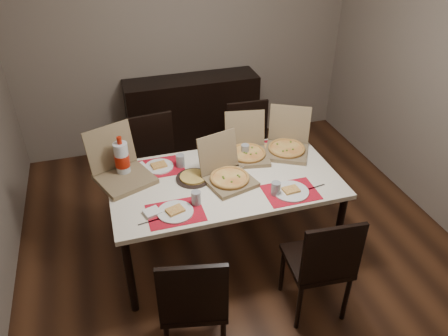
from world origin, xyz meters
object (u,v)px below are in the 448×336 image
(sideboard, at_px, (193,115))
(pizza_box_center, at_px, (227,175))
(chair_far_right, at_px, (250,145))
(soda_bottle, at_px, (122,160))
(chair_near_right, at_px, (322,262))
(dip_bowl, at_px, (239,165))
(dining_table, at_px, (224,185))
(chair_far_left, at_px, (156,160))
(chair_near_left, at_px, (194,300))

(sideboard, relative_size, pizza_box_center, 3.26)
(chair_far_right, height_order, soda_bottle, soda_bottle)
(chair_near_right, distance_m, soda_bottle, 1.70)
(dip_bowl, bearing_deg, dining_table, -142.67)
(sideboard, relative_size, dining_table, 0.83)
(dining_table, distance_m, pizza_box_center, 0.13)
(pizza_box_center, height_order, soda_bottle, soda_bottle)
(dining_table, bearing_deg, chair_near_right, -61.80)
(soda_bottle, bearing_deg, pizza_box_center, -22.37)
(soda_bottle, bearing_deg, chair_far_right, 23.18)
(dining_table, xyz_separation_m, pizza_box_center, (0.02, -0.04, 0.12))
(soda_bottle, bearing_deg, dining_table, -20.25)
(chair_far_right, distance_m, soda_bottle, 1.44)
(chair_near_right, distance_m, pizza_box_center, 0.97)
(dining_table, height_order, chair_near_right, chair_near_right)
(chair_far_left, xyz_separation_m, chair_far_right, (0.95, 0.01, 0.00))
(chair_near_left, distance_m, dip_bowl, 1.26)
(pizza_box_center, distance_m, dip_bowl, 0.24)
(chair_near_right, bearing_deg, chair_near_left, -176.11)
(dining_table, bearing_deg, chair_far_right, 57.69)
(pizza_box_center, bearing_deg, chair_near_right, -61.57)
(chair_near_right, height_order, dip_bowl, chair_near_right)
(chair_near_left, distance_m, soda_bottle, 1.28)
(chair_far_right, bearing_deg, sideboard, 111.60)
(sideboard, bearing_deg, chair_far_left, -121.53)
(sideboard, xyz_separation_m, chair_near_right, (0.30, -2.61, 0.06))
(sideboard, distance_m, chair_near_right, 2.63)
(sideboard, relative_size, dip_bowl, 13.46)
(sideboard, distance_m, dip_bowl, 1.66)
(dip_bowl, bearing_deg, chair_far_right, 63.28)
(chair_near_right, distance_m, dip_bowl, 1.05)
(dining_table, relative_size, chair_near_left, 1.94)
(chair_far_left, bearing_deg, dining_table, -62.41)
(chair_near_right, bearing_deg, chair_far_left, 117.90)
(chair_far_right, bearing_deg, chair_far_left, -179.63)
(dining_table, height_order, soda_bottle, soda_bottle)
(chair_near_left, height_order, chair_far_left, same)
(sideboard, bearing_deg, pizza_box_center, -94.26)
(chair_near_right, distance_m, chair_far_left, 1.89)
(sideboard, bearing_deg, dip_bowl, -89.23)
(chair_near_left, distance_m, chair_near_right, 0.93)
(dining_table, height_order, dip_bowl, dip_bowl)
(chair_near_right, xyz_separation_m, dip_bowl, (-0.28, 0.98, 0.25))
(chair_far_left, relative_size, pizza_box_center, 2.02)
(chair_near_right, relative_size, dip_bowl, 8.35)
(chair_far_left, relative_size, dip_bowl, 8.35)
(sideboard, xyz_separation_m, chair_far_right, (0.37, -0.94, 0.06))
(sideboard, height_order, dining_table, sideboard)
(dining_table, xyz_separation_m, chair_near_left, (-0.48, -0.91, -0.17))
(sideboard, bearing_deg, dining_table, -94.89)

